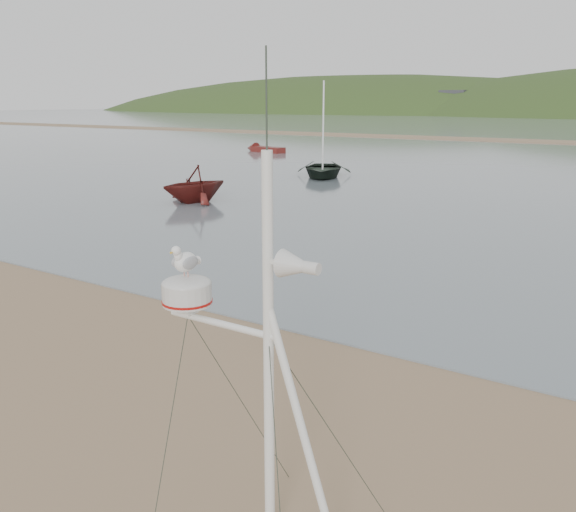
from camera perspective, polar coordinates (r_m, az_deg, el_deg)
The scene contains 5 objects.
ground at distance 9.91m, azimuth -12.59°, elevation -14.12°, with size 560.00×560.00×0.00m, color #7D6248.
mast_rig at distance 6.54m, azimuth -2.50°, elevation -17.24°, with size 2.28×2.43×5.14m.
boat_dark at distance 38.06m, azimuth 3.30°, elevation 10.98°, with size 3.44×1.00×4.82m, color black.
boat_red at distance 28.82m, azimuth -8.81°, elevation 8.24°, with size 2.84×1.73×3.29m, color #551713.
dinghy_red_far at distance 57.69m, azimuth -2.59°, elevation 9.97°, with size 4.83×2.10×1.14m.
Camera 1 is at (6.43, -5.92, 4.66)m, focal length 38.00 mm.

